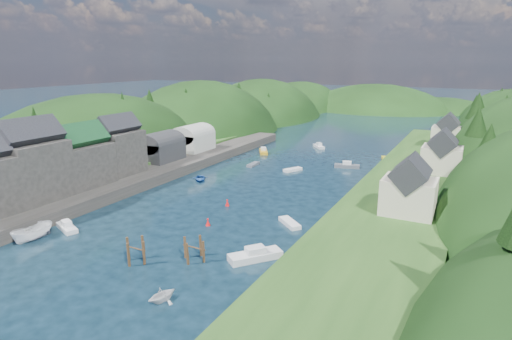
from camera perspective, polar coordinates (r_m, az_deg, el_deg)
The scene contains 15 objects.
ground at distance 97.03m, azimuth 6.04°, elevation 0.61°, with size 600.00×600.00×0.00m, color black.
hillside_left at distance 141.36m, azimuth -7.34°, elevation 1.66°, with size 44.00×245.56×52.00m.
far_hills at distance 216.97m, azimuth 18.56°, elevation 4.79°, with size 103.00×68.00×44.00m.
hill_trees at distance 107.85m, azimuth 9.55°, elevation 7.87°, with size 91.09×150.15×12.41m.
quay_left at distance 85.06m, azimuth -17.08°, elevation -1.27°, with size 12.00×110.00×2.00m, color #2D2B28.
terrace_left_grass at distance 89.95m, azimuth -20.28°, elevation -0.52°, with size 12.00×110.00×2.50m, color #234719.
quayside_buildings at distance 76.51m, azimuth -25.60°, elevation 0.90°, with size 8.00×35.84×12.90m.
boat_sheds at distance 99.27m, azimuth -10.43°, elevation 3.89°, with size 7.00×21.00×7.50m.
terrace_right at distance 81.31m, azimuth 19.94°, elevation -2.08°, with size 16.00×120.00×2.40m, color #234719.
right_bank_cottages at distance 88.01m, azimuth 22.91°, elevation 1.99°, with size 9.00×59.24×8.41m.
piling_cluster_near at distance 53.15m, azimuth -15.70°, elevation -10.59°, with size 2.93×2.76×3.50m.
piling_cluster_far at distance 52.32m, azimuth -8.23°, elevation -10.72°, with size 3.21×2.99×3.27m.
channel_buoy_near at distance 62.40m, azimuth -6.43°, elevation -6.96°, with size 0.70×0.70×1.10m.
channel_buoy_far at distance 70.18m, azimuth -3.85°, elevation -4.42°, with size 0.70×0.70×1.10m.
moored_boats at distance 72.44m, azimuth -5.47°, elevation -3.75°, with size 35.09×83.60×2.26m.
Camera 1 is at (34.40, -37.69, 23.30)m, focal length 30.00 mm.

